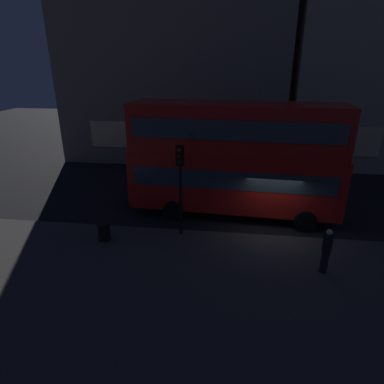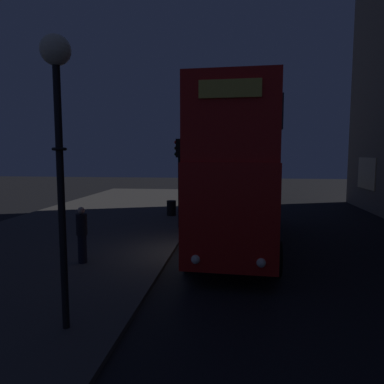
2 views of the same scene
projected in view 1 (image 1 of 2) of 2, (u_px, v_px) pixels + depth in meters
name	position (u px, v px, depth m)	size (l,w,h in m)	color
ground_plane	(270.00, 228.00, 15.75)	(80.00, 80.00, 0.00)	black
sidewalk_slab	(287.00, 311.00, 10.42)	(44.00, 9.78, 0.12)	#423F3D
building_with_clock	(174.00, 27.00, 24.91)	(17.07, 7.35, 19.93)	gray
building_plain_facade	(380.00, 58.00, 24.22)	(12.84, 8.44, 15.50)	tan
double_decker_bus	(234.00, 156.00, 16.13)	(10.62, 3.34, 5.70)	red
traffic_light_near_kerb	(180.00, 173.00, 13.91)	(0.33, 0.37, 4.14)	black
pedestrian	(326.00, 250.00, 11.95)	(0.35, 0.35, 1.80)	black
litter_bin	(104.00, 231.00, 14.36)	(0.52, 0.52, 0.83)	black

